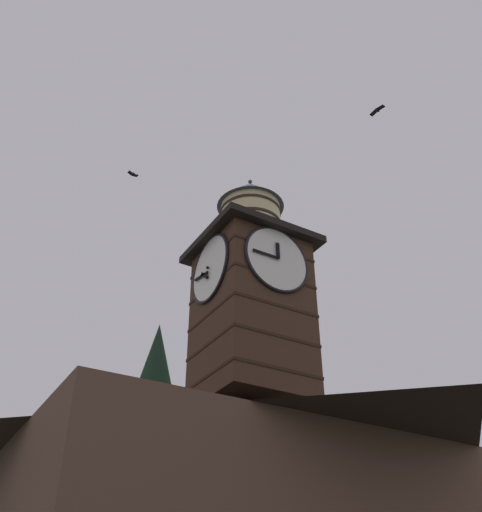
{
  "coord_description": "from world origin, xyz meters",
  "views": [
    {
      "loc": [
        8.12,
        14.34,
        1.66
      ],
      "look_at": [
        -0.57,
        -0.45,
        12.81
      ],
      "focal_mm": 41.52,
      "sensor_mm": 36.0,
      "label": 1
    }
  ],
  "objects_px": {
    "moon": "(180,448)",
    "flying_bird_low": "(377,110)",
    "flying_bird_high": "(133,174)",
    "clock_tower": "(251,293)"
  },
  "relations": [
    {
      "from": "clock_tower",
      "to": "flying_bird_low",
      "type": "bearing_deg",
      "value": 119.77
    },
    {
      "from": "clock_tower",
      "to": "flying_bird_high",
      "type": "height_order",
      "value": "flying_bird_high"
    },
    {
      "from": "moon",
      "to": "flying_bird_low",
      "type": "distance_m",
      "value": 39.8
    },
    {
      "from": "flying_bird_low",
      "to": "flying_bird_high",
      "type": "bearing_deg",
      "value": -54.71
    },
    {
      "from": "flying_bird_high",
      "to": "flying_bird_low",
      "type": "xyz_separation_m",
      "value": [
        -5.94,
        8.4,
        -0.69
      ]
    },
    {
      "from": "flying_bird_high",
      "to": "moon",
      "type": "bearing_deg",
      "value": -119.06
    },
    {
      "from": "flying_bird_high",
      "to": "clock_tower",
      "type": "bearing_deg",
      "value": 130.82
    },
    {
      "from": "moon",
      "to": "flying_bird_high",
      "type": "xyz_separation_m",
      "value": [
        16.62,
        29.91,
        2.13
      ]
    },
    {
      "from": "clock_tower",
      "to": "flying_bird_high",
      "type": "distance_m",
      "value": 8.44
    },
    {
      "from": "clock_tower",
      "to": "flying_bird_low",
      "type": "xyz_separation_m",
      "value": [
        -2.57,
        4.49,
        5.99
      ]
    }
  ]
}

